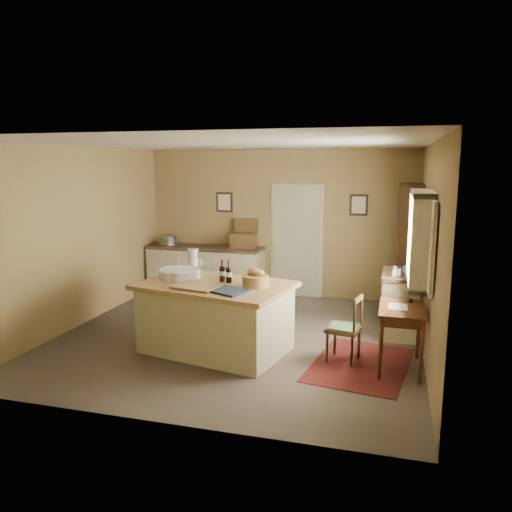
% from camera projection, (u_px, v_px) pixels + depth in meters
% --- Properties ---
extents(ground, '(5.00, 5.00, 0.00)m').
position_uv_depth(ground, '(239.00, 337.00, 7.12)').
color(ground, brown).
rests_on(ground, ground).
extents(wall_back, '(5.00, 0.10, 2.70)m').
position_uv_depth(wall_back, '(279.00, 223.00, 9.24)').
color(wall_back, olive).
rests_on(wall_back, ground).
extents(wall_front, '(5.00, 0.10, 2.70)m').
position_uv_depth(wall_front, '(155.00, 285.00, 4.50)').
color(wall_front, olive).
rests_on(wall_front, ground).
extents(wall_left, '(0.10, 5.00, 2.70)m').
position_uv_depth(wall_left, '(80.00, 236.00, 7.53)').
color(wall_left, olive).
rests_on(wall_left, ground).
extents(wall_right, '(0.10, 5.00, 2.70)m').
position_uv_depth(wall_right, '(429.00, 252.00, 6.22)').
color(wall_right, olive).
rests_on(wall_right, ground).
extents(ceiling, '(5.00, 5.00, 0.00)m').
position_uv_depth(ceiling, '(237.00, 143.00, 6.63)').
color(ceiling, silver).
rests_on(ceiling, wall_back).
extents(door, '(0.97, 0.06, 2.11)m').
position_uv_depth(door, '(297.00, 240.00, 9.18)').
color(door, '#B2B099').
rests_on(door, ground).
extents(framed_prints, '(2.82, 0.02, 0.38)m').
position_uv_depth(framed_prints, '(289.00, 204.00, 9.10)').
color(framed_prints, black).
rests_on(framed_prints, ground).
extents(window, '(0.25, 1.99, 1.12)m').
position_uv_depth(window, '(424.00, 238.00, 6.01)').
color(window, beige).
rests_on(window, ground).
extents(work_island, '(2.11, 1.60, 1.20)m').
position_uv_depth(work_island, '(215.00, 315.00, 6.52)').
color(work_island, beige).
rests_on(work_island, ground).
extents(sideboard, '(2.21, 0.63, 1.18)m').
position_uv_depth(sideboard, '(206.00, 268.00, 9.47)').
color(sideboard, beige).
rests_on(sideboard, ground).
extents(rug, '(1.33, 1.75, 0.01)m').
position_uv_depth(rug, '(361.00, 364.00, 6.12)').
color(rug, '#45110F').
rests_on(rug, ground).
extents(writing_desk, '(0.52, 0.85, 0.82)m').
position_uv_depth(writing_desk, '(402.00, 315.00, 5.88)').
color(writing_desk, '#3B1F0E').
rests_on(writing_desk, ground).
extents(desk_chair, '(0.45, 0.45, 0.83)m').
position_uv_depth(desk_chair, '(343.00, 329.00, 6.17)').
color(desk_chair, black).
rests_on(desk_chair, ground).
extents(right_cabinet, '(0.53, 0.94, 0.99)m').
position_uv_depth(right_cabinet, '(400.00, 303.00, 7.18)').
color(right_cabinet, beige).
rests_on(right_cabinet, ground).
extents(shelving_unit, '(0.36, 0.95, 2.12)m').
position_uv_depth(shelving_unit, '(411.00, 250.00, 8.10)').
color(shelving_unit, black).
rests_on(shelving_unit, ground).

